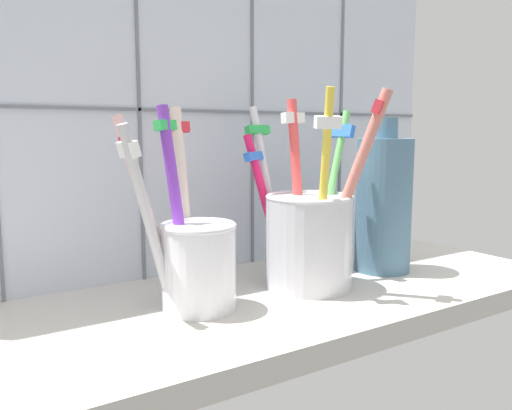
# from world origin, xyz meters

# --- Properties ---
(counter_slab) EXTENTS (0.64, 0.22, 0.02)m
(counter_slab) POSITION_xyz_m (0.00, 0.00, 0.01)
(counter_slab) COLOR #BCB7AD
(counter_slab) RESTS_ON ground
(tile_wall_back) EXTENTS (0.64, 0.02, 0.45)m
(tile_wall_back) POSITION_xyz_m (0.00, 0.12, 0.22)
(tile_wall_back) COLOR silver
(tile_wall_back) RESTS_ON ground
(toothbrush_cup_left) EXTENTS (0.10, 0.10, 0.17)m
(toothbrush_cup_left) POSITION_xyz_m (-0.06, 0.01, 0.07)
(toothbrush_cup_left) COLOR white
(toothbrush_cup_left) RESTS_ON counter_slab
(toothbrush_cup_right) EXTENTS (0.10, 0.15, 0.18)m
(toothbrush_cup_right) POSITION_xyz_m (0.06, 0.00, 0.07)
(toothbrush_cup_right) COLOR silver
(toothbrush_cup_right) RESTS_ON counter_slab
(ceramic_vase) EXTENTS (0.06, 0.06, 0.16)m
(ceramic_vase) POSITION_xyz_m (0.16, 0.01, 0.09)
(ceramic_vase) COLOR slate
(ceramic_vase) RESTS_ON counter_slab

